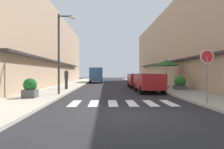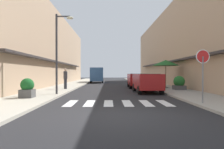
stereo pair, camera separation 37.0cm
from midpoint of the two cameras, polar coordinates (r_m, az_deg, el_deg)
The scene contains 15 objects.
ground_plane at distance 24.19m, azimuth -0.28°, elevation -3.22°, with size 92.42×92.42×0.00m, color #232326.
sidewalk_left at distance 24.58m, azimuth -12.24°, elevation -3.03°, with size 3.07×58.81×0.12m, color #ADA899.
sidewalk_right at distance 24.85m, azimuth 11.54°, elevation -2.99°, with size 3.07×58.81×0.12m, color #9E998E.
building_row_left at distance 26.78m, azimuth -20.39°, elevation 6.84°, with size 5.50×39.81×9.09m.
building_row_right at distance 27.25m, azimuth 19.35°, elevation 7.19°, with size 5.50×39.81×9.52m.
crosswalk at distance 10.42m, azimuth 1.80°, elevation -7.97°, with size 5.20×2.20×0.01m.
parked_car_near at distance 16.09m, azimuth 9.48°, elevation -1.76°, with size 1.85×3.95×1.47m.
parked_car_mid at distance 21.54m, azimuth 6.59°, elevation -1.21°, with size 1.90×4.40×1.47m.
delivery_van at distance 32.65m, azimuth -4.82°, elevation 0.18°, with size 2.18×5.47×2.37m.
round_street_sign at distance 10.45m, azimuth 24.01°, elevation 3.14°, with size 0.65×0.07×2.50m.
street_lamp at distance 14.24m, azimuth -14.60°, elevation 7.93°, with size 1.19×0.28×5.35m.
cafe_umbrella at distance 20.64m, azimuth 14.35°, elevation 3.14°, with size 2.63×2.63×2.68m.
planter_corner at distance 12.64m, azimuth -22.64°, elevation -3.50°, with size 0.76×0.76×1.11m.
planter_midblock at distance 18.35m, azimuth 17.86°, elevation -2.28°, with size 0.95×0.95×1.17m.
pedestrian_walking_near at distance 18.57m, azimuth -13.16°, elevation -1.00°, with size 0.34×0.34×1.80m.
Camera 1 is at (-0.84, -7.32, 1.52)m, focal length 32.84 mm.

